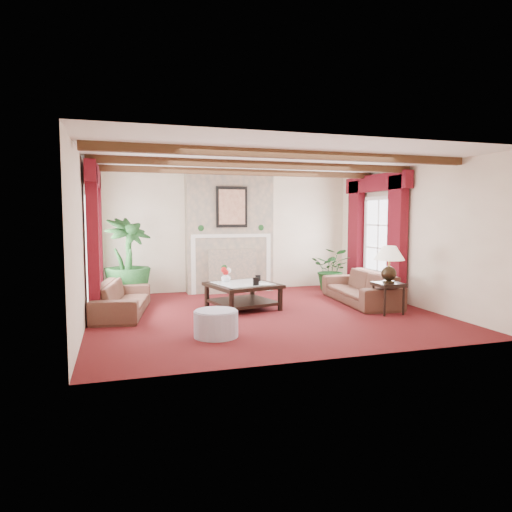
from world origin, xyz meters
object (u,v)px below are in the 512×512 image
object	(u,v)px
sofa_left	(122,293)
potted_palm	(128,278)
sofa_right	(360,282)
side_table	(388,298)
coffee_table	(243,296)
ottoman	(216,324)

from	to	relation	value
sofa_left	potted_palm	xyz separation A→B (m)	(0.12, 1.28, 0.09)
sofa_right	side_table	size ratio (longest dim) A/B	3.92
sofa_right	potted_palm	size ratio (longest dim) A/B	1.12
potted_palm	coffee_table	world-z (taller)	potted_palm
sofa_right	side_table	distance (m)	1.06
coffee_table	ottoman	world-z (taller)	coffee_table
sofa_left	ottoman	distance (m)	2.36
potted_palm	ottoman	bearing A→B (deg)	-70.43
coffee_table	sofa_right	bearing A→B (deg)	-17.03
sofa_right	coffee_table	world-z (taller)	sofa_right
coffee_table	side_table	world-z (taller)	side_table
sofa_left	potted_palm	bearing A→B (deg)	4.40
sofa_right	ottoman	distance (m)	3.75
sofa_left	ottoman	world-z (taller)	sofa_left
coffee_table	ottoman	xyz separation A→B (m)	(-0.91, -1.84, -0.05)
potted_palm	sofa_right	bearing A→B (deg)	-19.07
ottoman	sofa_left	bearing A→B (deg)	122.89
ottoman	coffee_table	bearing A→B (deg)	63.74
sofa_left	ottoman	xyz separation A→B (m)	(1.28, -1.98, -0.20)
potted_palm	side_table	bearing A→B (deg)	-30.30
sofa_right	side_table	bearing A→B (deg)	2.62
side_table	ottoman	size ratio (longest dim) A/B	0.87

